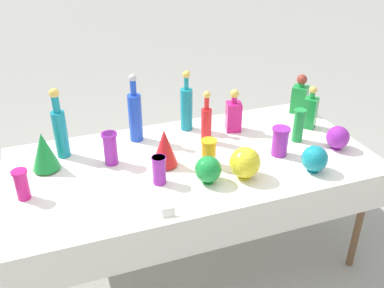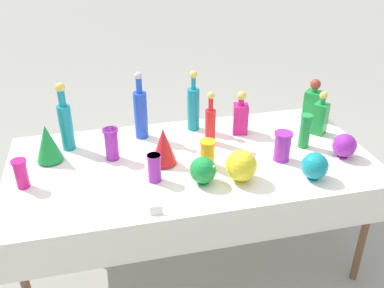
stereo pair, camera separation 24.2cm
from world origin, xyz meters
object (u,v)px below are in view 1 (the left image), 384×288
tall_bottle_3 (60,129)px  cardboard_box_behind_left (126,157)px  slender_vase_5 (209,152)px  round_bowl_3 (315,159)px  tall_bottle_0 (186,106)px  square_decanter_2 (234,114)px  round_bowl_2 (208,169)px  slender_vase_1 (110,147)px  square_decanter_1 (310,111)px  fluted_vase_0 (44,151)px  tall_bottle_1 (206,122)px  slender_vase_4 (299,124)px  slender_vase_2 (159,169)px  slender_vase_0 (280,140)px  round_bowl_1 (245,163)px  fluted_vase_1 (165,148)px  square_decanter_0 (300,96)px  tall_bottle_2 (135,115)px  round_bowl_0 (338,137)px  slender_vase_3 (22,184)px

tall_bottle_3 → cardboard_box_behind_left: bearing=60.6°
slender_vase_5 → round_bowl_3: size_ratio=1.04×
tall_bottle_0 → cardboard_box_behind_left: bearing=108.6°
square_decanter_2 → round_bowl_2: square_decanter_2 is taller
slender_vase_1 → square_decanter_1: bearing=0.8°
tall_bottle_0 → fluted_vase_0: size_ratio=1.76×
tall_bottle_1 → slender_vase_5: 0.28m
tall_bottle_3 → square_decanter_2: tall_bottle_3 is taller
slender_vase_4 → slender_vase_2: bearing=-170.2°
square_decanter_1 → slender_vase_2: 1.15m
slender_vase_0 → round_bowl_2: bearing=-165.7°
round_bowl_1 → slender_vase_1: bearing=149.3°
fluted_vase_1 → square_decanter_0: bearing=18.8°
square_decanter_1 → round_bowl_2: bearing=-156.3°
tall_bottle_2 → round_bowl_3: tall_bottle_2 is taller
tall_bottle_1 → square_decanter_2: tall_bottle_1 is taller
slender_vase_5 → round_bowl_1: (0.13, -0.18, 0.01)m
slender_vase_4 → square_decanter_0: bearing=57.0°
square_decanter_1 → round_bowl_3: size_ratio=1.89×
round_bowl_3 → round_bowl_0: bearing=31.6°
tall_bottle_2 → fluted_vase_0: size_ratio=1.90×
slender_vase_0 → round_bowl_1: 0.33m
slender_vase_5 → fluted_vase_1: 0.25m
tall_bottle_0 → round_bowl_2: 0.64m
tall_bottle_1 → square_decanter_0: tall_bottle_1 is taller
tall_bottle_3 → square_decanter_0: 1.63m
round_bowl_0 → tall_bottle_3: bearing=163.2°
tall_bottle_2 → cardboard_box_behind_left: 1.17m
slender_vase_2 → slender_vase_3: size_ratio=0.98×
square_decanter_1 → square_decanter_2: (-0.49, 0.13, -0.00)m
square_decanter_2 → slender_vase_5: size_ratio=1.80×
square_decanter_0 → square_decanter_2: 0.56m
fluted_vase_1 → cardboard_box_behind_left: 1.42m
slender_vase_4 → slender_vase_5: (-0.63, -0.08, -0.03)m
round_bowl_0 → round_bowl_3: round_bowl_3 is taller
square_decanter_0 → round_bowl_1: bearing=-139.1°
slender_vase_0 → fluted_vase_0: (-1.30, 0.29, 0.02)m
round_bowl_3 → fluted_vase_1: bearing=156.1°
slender_vase_1 → round_bowl_2: bearing=-39.1°
slender_vase_2 → round_bowl_2: (0.24, -0.08, -0.01)m
square_decanter_1 → slender_vase_0: (-0.37, -0.25, -0.03)m
slender_vase_5 → cardboard_box_behind_left: slender_vase_5 is taller
round_bowl_1 → round_bowl_2: (-0.20, 0.02, -0.01)m
tall_bottle_0 → slender_vase_1: bearing=-153.9°
slender_vase_1 → slender_vase_3: bearing=-158.7°
slender_vase_4 → round_bowl_2: slender_vase_4 is taller
round_bowl_2 → slender_vase_3: bearing=169.1°
slender_vase_5 → fluted_vase_0: (-0.86, 0.26, 0.03)m
slender_vase_0 → round_bowl_1: bearing=-153.4°
square_decanter_2 → slender_vase_5: bearing=-131.6°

